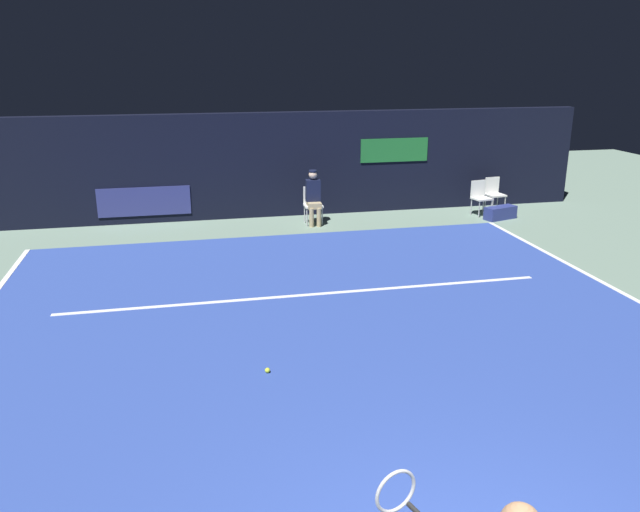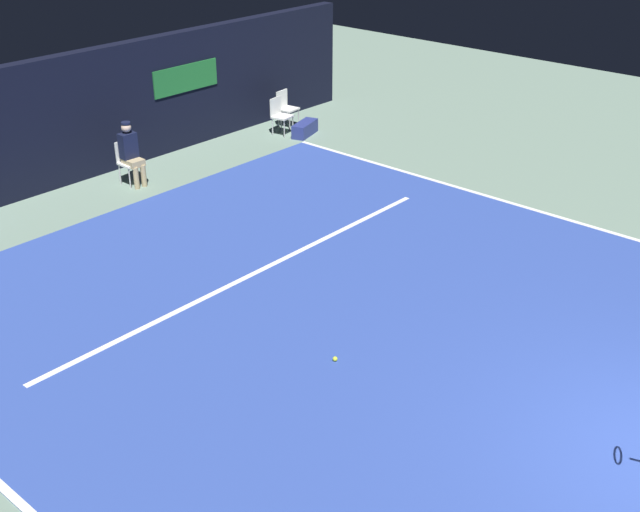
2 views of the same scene
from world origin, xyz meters
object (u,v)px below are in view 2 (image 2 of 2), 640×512
Objects in this scene: line_judge_on_chair at (130,153)px; equipment_bag at (305,129)px; tennis_ball at (335,359)px; courtside_chair_far at (280,114)px; courtside_chair_near at (286,106)px.

line_judge_on_chair is 1.57× the size of equipment_bag.
tennis_ball is (-2.12, -7.28, -0.64)m from line_judge_on_chair.
equipment_bag is (4.70, -0.49, -0.53)m from line_judge_on_chair.
line_judge_on_chair is 4.75m from equipment_bag.
line_judge_on_chair is 1.50× the size of courtside_chair_far.
line_judge_on_chair reaches higher than tennis_ball.
courtside_chair_far is 1.05× the size of equipment_bag.
courtside_chair_far is at bearing -149.58° from courtside_chair_near.
courtside_chair_far is 9.80m from tennis_ball.
courtside_chair_near is 1.00× the size of courtside_chair_far.
line_judge_on_chair is 1.50× the size of courtside_chair_near.
courtside_chair_near and courtside_chair_far have the same top height.
tennis_ball is at bearing -131.62° from courtside_chair_far.
courtside_chair_near is at bearing 30.42° from courtside_chair_far.
line_judge_on_chair reaches higher than equipment_bag.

